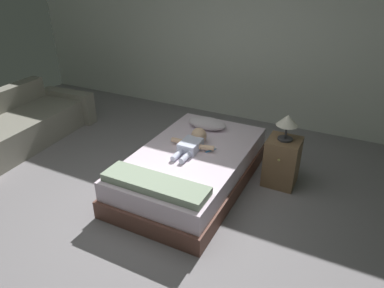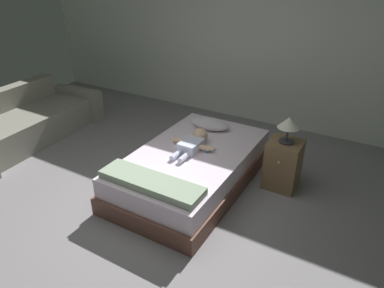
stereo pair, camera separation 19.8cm
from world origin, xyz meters
name	(u,v)px [view 1 (the left image)]	position (x,y,z in m)	size (l,w,h in m)	color
ground_plane	(135,217)	(0.00, 0.00, 0.00)	(8.00, 8.00, 0.00)	gray
wall_behind_bed	(242,35)	(0.00, 3.00, 1.34)	(8.00, 0.12, 2.68)	silver
bed	(192,168)	(0.24, 0.83, 0.21)	(1.19, 2.05, 0.42)	brown
pillow	(207,123)	(0.12, 1.48, 0.49)	(0.51, 0.28, 0.13)	silver
baby	(193,142)	(0.20, 0.92, 0.49)	(0.54, 0.63, 0.18)	silver
toothbrush	(211,150)	(0.42, 0.95, 0.43)	(0.08, 0.13, 0.02)	#3996E8
couch	(15,128)	(-2.45, 0.59, 0.25)	(1.15, 2.23, 0.71)	gray
nightstand	(282,162)	(1.16, 1.30, 0.29)	(0.36, 0.39, 0.57)	brown
lamp	(287,122)	(1.16, 1.30, 0.79)	(0.24, 0.24, 0.30)	#333338
blanket	(155,184)	(0.24, 0.04, 0.46)	(1.07, 0.30, 0.08)	#98AB90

